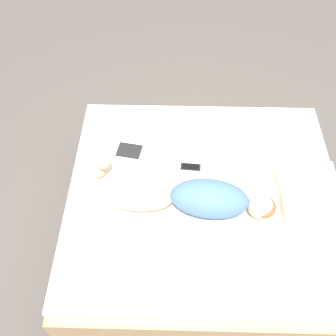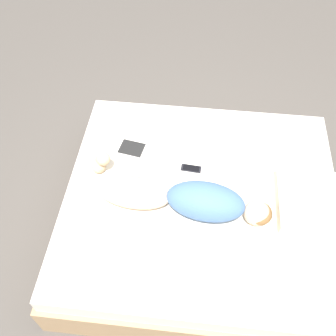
% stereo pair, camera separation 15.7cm
% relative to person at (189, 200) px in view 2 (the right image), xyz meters
% --- Properties ---
extents(ground_plane, '(12.00, 12.00, 0.00)m').
position_rel_person_xyz_m(ground_plane, '(-0.12, 0.09, -0.59)').
color(ground_plane, '#4C4742').
extents(bed, '(1.91, 2.08, 0.49)m').
position_rel_person_xyz_m(bed, '(-0.12, 0.09, -0.35)').
color(bed, tan).
rests_on(bed, ground_plane).
extents(person, '(0.39, 1.29, 0.24)m').
position_rel_person_xyz_m(person, '(0.00, 0.00, 0.00)').
color(person, '#DBB28E').
rests_on(person, bed).
extents(open_magazine, '(0.51, 0.36, 0.01)m').
position_rel_person_xyz_m(open_magazine, '(-0.62, -0.48, -0.10)').
color(open_magazine, silver).
rests_on(open_magazine, bed).
extents(coffee_mug, '(0.12, 0.09, 0.10)m').
position_rel_person_xyz_m(coffee_mug, '(-0.50, 0.33, -0.05)').
color(coffee_mug, white).
rests_on(coffee_mug, bed).
extents(cell_phone, '(0.08, 0.16, 0.01)m').
position_rel_person_xyz_m(cell_phone, '(-0.36, -0.00, -0.10)').
color(cell_phone, black).
rests_on(cell_phone, bed).
extents(plush_toy, '(0.13, 0.16, 0.20)m').
position_rel_person_xyz_m(plush_toy, '(-0.27, -0.69, -0.01)').
color(plush_toy, '#D1B289').
rests_on(plush_toy, bed).
extents(pillow, '(0.51, 0.43, 0.11)m').
position_rel_person_xyz_m(pillow, '(-0.09, 0.85, -0.04)').
color(pillow, beige).
rests_on(pillow, bed).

